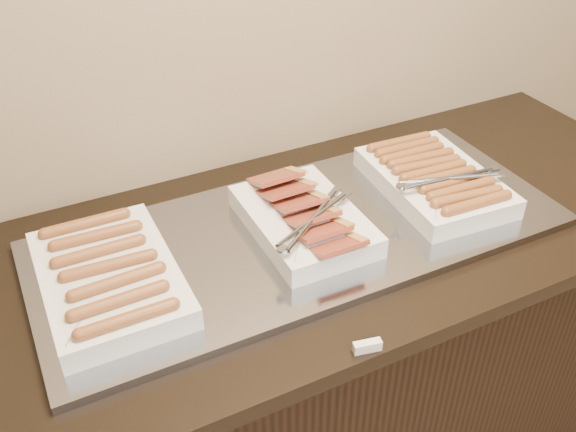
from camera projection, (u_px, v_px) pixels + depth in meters
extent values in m
cube|color=black|center=(294.00, 377.00, 1.73)|extent=(2.00, 0.70, 0.86)
cube|color=black|center=(295.00, 246.00, 1.47)|extent=(2.06, 0.76, 0.04)
cube|color=#8F929C|center=(303.00, 233.00, 1.46)|extent=(1.20, 0.50, 0.02)
cube|color=silver|center=(109.00, 279.00, 1.28)|extent=(0.26, 0.39, 0.05)
cylinder|color=#915D2C|center=(127.00, 319.00, 1.14)|extent=(0.17, 0.03, 0.03)
cylinder|color=#915D2C|center=(119.00, 301.00, 1.18)|extent=(0.17, 0.03, 0.03)
cylinder|color=#915D2C|center=(117.00, 281.00, 1.22)|extent=(0.17, 0.03, 0.03)
cylinder|color=#915D2C|center=(109.00, 266.00, 1.26)|extent=(0.17, 0.04, 0.03)
cylinder|color=#915D2C|center=(99.00, 251.00, 1.30)|extent=(0.17, 0.03, 0.03)
cylinder|color=#915D2C|center=(96.00, 236.00, 1.34)|extent=(0.17, 0.03, 0.03)
cylinder|color=#915D2C|center=(85.00, 224.00, 1.38)|extent=(0.17, 0.03, 0.03)
cube|color=silver|center=(303.00, 221.00, 1.44)|extent=(0.23, 0.34, 0.05)
cube|color=brown|center=(336.00, 244.00, 1.33)|extent=(0.11, 0.09, 0.04)
cube|color=brown|center=(321.00, 230.00, 1.36)|extent=(0.11, 0.09, 0.04)
cube|color=brown|center=(310.00, 215.00, 1.40)|extent=(0.11, 0.09, 0.04)
cube|color=brown|center=(299.00, 202.00, 1.44)|extent=(0.12, 0.09, 0.04)
cube|color=brown|center=(285.00, 190.00, 1.48)|extent=(0.12, 0.09, 0.04)
cube|color=brown|center=(275.00, 177.00, 1.51)|extent=(0.12, 0.09, 0.04)
cube|color=silver|center=(434.00, 182.00, 1.57)|extent=(0.27, 0.39, 0.05)
cylinder|color=#915D2C|center=(477.00, 203.00, 1.44)|extent=(0.17, 0.03, 0.03)
cylinder|color=#915D2C|center=(467.00, 197.00, 1.46)|extent=(0.17, 0.05, 0.03)
cylinder|color=#915D2C|center=(461.00, 189.00, 1.49)|extent=(0.17, 0.03, 0.03)
cylinder|color=#915D2C|center=(453.00, 182.00, 1.51)|extent=(0.17, 0.04, 0.03)
cylinder|color=#915D2C|center=(442.00, 177.00, 1.53)|extent=(0.17, 0.04, 0.03)
cylinder|color=#915D2C|center=(433.00, 171.00, 1.55)|extent=(0.17, 0.03, 0.03)
cylinder|color=#915D2C|center=(426.00, 165.00, 1.58)|extent=(0.17, 0.05, 0.03)
cylinder|color=#915D2C|center=(421.00, 159.00, 1.60)|extent=(0.17, 0.04, 0.03)
cylinder|color=#915D2C|center=(412.00, 153.00, 1.62)|extent=(0.17, 0.03, 0.03)
cylinder|color=#915D2C|center=(407.00, 147.00, 1.65)|extent=(0.17, 0.03, 0.03)
cylinder|color=#915D2C|center=(399.00, 142.00, 1.67)|extent=(0.17, 0.04, 0.03)
cube|color=silver|center=(367.00, 346.00, 1.18)|extent=(0.06, 0.03, 0.02)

